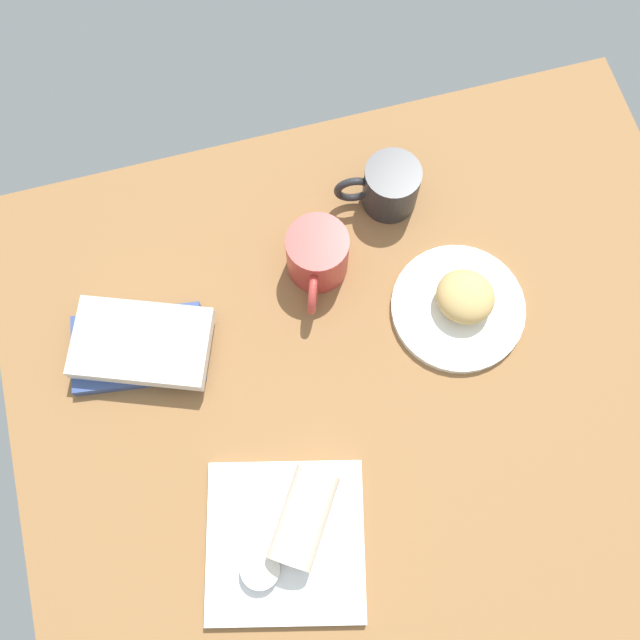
{
  "coord_description": "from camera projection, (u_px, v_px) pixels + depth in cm",
  "views": [
    {
      "loc": [
        -15.2,
        -23.54,
        110.75
      ],
      "look_at": [
        -6.37,
        9.71,
        7.0
      ],
      "focal_mm": 40.78,
      "sensor_mm": 36.0,
      "label": 1
    }
  ],
  "objects": [
    {
      "name": "book_stack",
      "position": [
        140.0,
        345.0,
        1.09
      ],
      "size": [
        23.16,
        18.47,
        4.92
      ],
      "color": "#33477F",
      "rests_on": "dining_table"
    },
    {
      "name": "square_plate",
      "position": [
        286.0,
        541.0,
        1.01
      ],
      "size": [
        26.53,
        26.53,
        1.6
      ],
      "primitive_type": "cube",
      "rotation": [
        0.0,
        0.0,
        -0.24
      ],
      "color": "white",
      "rests_on": "dining_table"
    },
    {
      "name": "scone_pastry",
      "position": [
        465.0,
        297.0,
        1.09
      ],
      "size": [
        12.31,
        12.4,
        5.38
      ],
      "primitive_type": "ellipsoid",
      "rotation": [
        0.0,
        0.0,
        2.22
      ],
      "color": "tan",
      "rests_on": "round_plate"
    },
    {
      "name": "round_plate",
      "position": [
        458.0,
        308.0,
        1.12
      ],
      "size": [
        20.69,
        20.69,
        1.4
      ],
      "primitive_type": "cylinder",
      "color": "white",
      "rests_on": "dining_table"
    },
    {
      "name": "sauce_cup",
      "position": [
        261.0,
        570.0,
        0.98
      ],
      "size": [
        5.36,
        5.36,
        2.26
      ],
      "color": "silver",
      "rests_on": "square_plate"
    },
    {
      "name": "second_mug",
      "position": [
        389.0,
        186.0,
        1.15
      ],
      "size": [
        13.52,
        8.87,
        8.77
      ],
      "color": "#262628",
      "rests_on": "dining_table"
    },
    {
      "name": "coffee_mug",
      "position": [
        317.0,
        256.0,
        1.11
      ],
      "size": [
        9.56,
        14.07,
        9.3
      ],
      "color": "#B23833",
      "rests_on": "dining_table"
    },
    {
      "name": "dining_table",
      "position": [
        376.0,
        378.0,
        1.12
      ],
      "size": [
        110.0,
        90.0,
        4.0
      ],
      "primitive_type": "cube",
      "color": "olive",
      "rests_on": "ground"
    },
    {
      "name": "breakfast_wrap",
      "position": [
        304.0,
        518.0,
        0.99
      ],
      "size": [
        12.32,
        14.21,
        6.31
      ],
      "primitive_type": "cylinder",
      "rotation": [
        1.57,
        0.0,
        2.56
      ],
      "color": "beige",
      "rests_on": "square_plate"
    }
  ]
}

